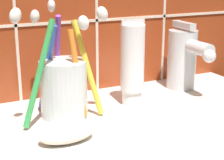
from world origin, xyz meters
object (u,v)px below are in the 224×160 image
object	(u,v)px
toothpaste_tube	(132,63)
sink_faucet	(184,57)
toothbrush_cup	(63,84)
soap_bar	(66,133)

from	to	relation	value
toothpaste_tube	sink_faucet	size ratio (longest dim) A/B	1.13
toothbrush_cup	sink_faucet	distance (cm)	26.09
toothbrush_cup	soap_bar	xyz separation A→B (cm)	(-2.97, -9.33, -4.21)
soap_bar	toothpaste_tube	bearing A→B (deg)	30.84
toothbrush_cup	toothpaste_tube	bearing A→B (deg)	-0.24
toothpaste_tube	soap_bar	distance (cm)	19.12
toothbrush_cup	toothpaste_tube	distance (cm)	12.72
toothpaste_tube	soap_bar	size ratio (longest dim) A/B	1.86
sink_faucet	soap_bar	xyz separation A→B (cm)	(-28.87, -12.37, -5.24)
sink_faucet	toothbrush_cup	bearing A→B (deg)	-81.64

